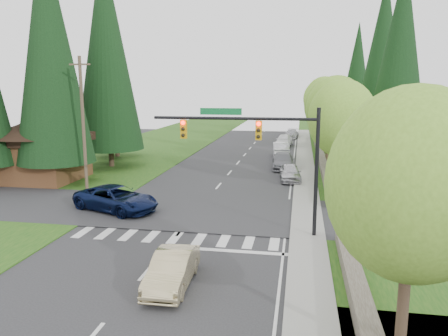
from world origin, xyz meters
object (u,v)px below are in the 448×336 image
(parked_car_c, at_px, (281,150))
(parked_car_e, at_px, (291,134))
(sedan_champagne, at_px, (172,269))
(suv_navy, at_px, (116,199))
(parked_car_a, at_px, (290,173))
(parked_car_d, at_px, (284,140))
(parked_car_b, at_px, (283,161))

(parked_car_c, distance_m, parked_car_e, 18.98)
(sedan_champagne, distance_m, parked_car_e, 51.87)
(suv_navy, relative_size, parked_car_a, 1.39)
(parked_car_d, distance_m, parked_car_e, 9.34)
(parked_car_c, xyz_separation_m, parked_car_d, (-0.06, 9.66, -0.01))
(parked_car_a, bearing_deg, parked_car_c, 91.19)
(parked_car_b, relative_size, parked_car_c, 1.04)
(parked_car_a, relative_size, parked_car_b, 0.80)
(suv_navy, distance_m, parked_car_c, 24.92)
(suv_navy, xyz_separation_m, parked_car_e, (10.09, 42.06, -0.13))
(sedan_champagne, distance_m, parked_car_d, 42.53)
(parked_car_c, bearing_deg, sedan_champagne, -100.16)
(suv_navy, height_order, parked_car_a, suv_navy)
(parked_car_d, height_order, parked_car_e, parked_car_d)
(suv_navy, bearing_deg, parked_car_c, 0.17)
(suv_navy, distance_m, parked_car_d, 34.05)
(sedan_champagne, distance_m, suv_navy, 11.72)
(suv_navy, xyz_separation_m, parked_car_c, (9.37, 23.09, 0.02))
(parked_car_b, xyz_separation_m, parked_car_c, (-0.53, 6.51, 0.07))
(parked_car_c, bearing_deg, parked_car_d, 85.06)
(parked_car_e, bearing_deg, parked_car_d, -88.71)
(sedan_champagne, relative_size, parked_car_e, 0.91)
(parked_car_d, bearing_deg, parked_car_e, 89.73)
(parked_car_b, distance_m, parked_car_c, 6.53)
(sedan_champagne, xyz_separation_m, parked_car_d, (2.72, 42.44, 0.12))
(sedan_champagne, xyz_separation_m, parked_car_e, (3.49, 51.75, -0.02))
(parked_car_c, bearing_deg, parked_car_a, -88.99)
(parked_car_c, relative_size, parked_car_e, 1.08)
(suv_navy, bearing_deg, parked_car_a, -21.92)
(parked_car_b, distance_m, parked_car_d, 16.17)
(suv_navy, distance_m, parked_car_b, 19.32)
(parked_car_c, height_order, parked_car_e, parked_car_c)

